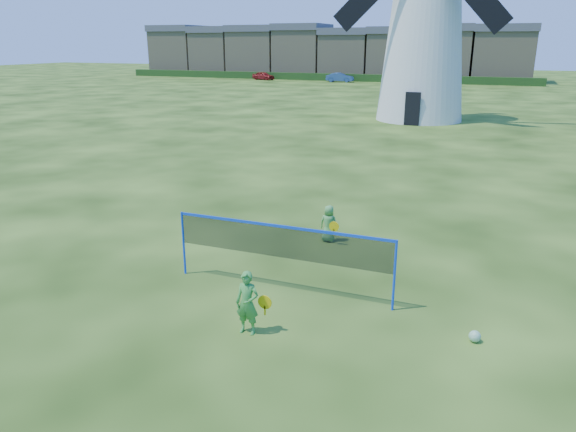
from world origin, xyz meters
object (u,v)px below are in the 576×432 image
at_px(player_girl, 248,303).
at_px(play_ball, 475,336).
at_px(badminton_net, 281,243).
at_px(car_right, 340,77).
at_px(car_left, 263,76).
at_px(player_boy, 329,224).
at_px(windmill, 425,27).

relative_size(player_girl, play_ball, 5.70).
bearing_deg(player_girl, play_ball, 15.49).
bearing_deg(badminton_net, car_right, 105.39).
bearing_deg(car_left, player_boy, -138.51).
bearing_deg(player_boy, windmill, -83.68).
bearing_deg(player_boy, car_right, -70.83).
relative_size(player_girl, car_right, 0.33).
relative_size(windmill, car_left, 5.01).
bearing_deg(player_girl, badminton_net, 91.56).
height_order(player_boy, play_ball, player_boy).
bearing_deg(car_left, badminton_net, -139.73).
bearing_deg(car_left, car_right, -74.69).
bearing_deg(car_right, car_left, 86.01).
relative_size(windmill, car_right, 4.58).
bearing_deg(car_right, player_girl, -168.57).
bearing_deg(player_boy, car_left, -61.25).
bearing_deg(badminton_net, play_ball, -9.19).
relative_size(player_boy, car_right, 0.27).
xyz_separation_m(player_boy, play_ball, (4.14, -4.06, -0.41)).
bearing_deg(player_boy, badminton_net, 92.46).
bearing_deg(car_left, player_girl, -140.29).
distance_m(car_left, car_right, 11.73).
relative_size(play_ball, car_left, 0.06).
xyz_separation_m(windmill, player_boy, (1.53, -25.89, -5.76)).
relative_size(play_ball, car_right, 0.06).
height_order(play_ball, car_left, car_left).
bearing_deg(player_girl, player_boy, 89.11).
xyz_separation_m(player_girl, play_ball, (4.05, 1.26, -0.52)).
relative_size(player_boy, play_ball, 4.71).
xyz_separation_m(windmill, car_right, (-16.15, 34.83, -5.66)).
height_order(windmill, badminton_net, windmill).
relative_size(player_girl, player_boy, 1.21).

